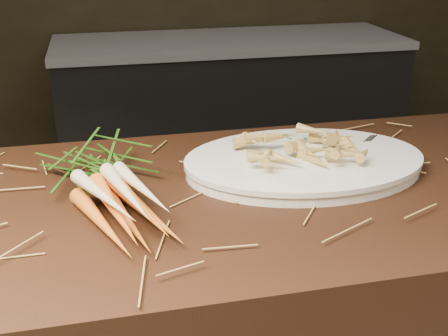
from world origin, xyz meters
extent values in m
cube|color=black|center=(0.30, 2.18, 0.40)|extent=(1.80, 0.60, 0.80)
cube|color=#99999E|center=(0.30, 2.18, 0.82)|extent=(1.82, 0.62, 0.04)
cone|color=orange|center=(-0.40, 0.19, 0.92)|extent=(0.12, 0.26, 0.03)
cone|color=orange|center=(-0.36, 0.20, 0.92)|extent=(0.10, 0.26, 0.03)
cone|color=orange|center=(-0.32, 0.21, 0.92)|extent=(0.13, 0.25, 0.03)
cone|color=orange|center=(-0.37, 0.18, 0.94)|extent=(0.09, 0.26, 0.03)
cone|color=orange|center=(-0.33, 0.20, 0.94)|extent=(0.11, 0.26, 0.03)
cone|color=beige|center=(-0.39, 0.20, 0.96)|extent=(0.12, 0.23, 0.04)
cone|color=beige|center=(-0.35, 0.20, 0.97)|extent=(0.09, 0.24, 0.04)
cone|color=beige|center=(-0.32, 0.22, 0.96)|extent=(0.10, 0.24, 0.04)
ellipsoid|color=#326716|center=(-0.42, 0.41, 0.95)|extent=(0.21, 0.26, 0.08)
cube|color=silver|center=(0.22, 0.33, 0.93)|extent=(0.15, 0.15, 0.00)
camera|label=1|loc=(-0.38, -0.69, 1.40)|focal=45.00mm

